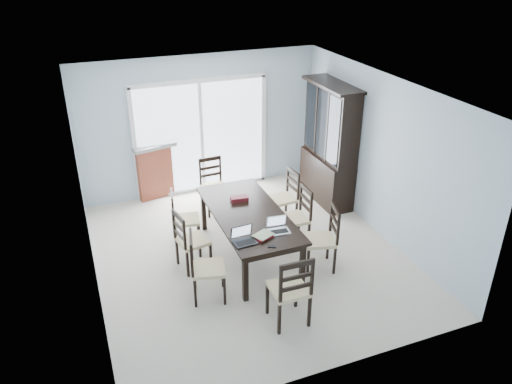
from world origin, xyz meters
TOP-DOWN VIEW (x-y plane):
  - floor at (0.00, 0.00)m, footprint 5.00×5.00m
  - ceiling at (0.00, 0.00)m, footprint 5.00×5.00m
  - back_wall at (0.00, 2.50)m, footprint 4.50×0.02m
  - wall_left at (-2.25, 0.00)m, footprint 0.02×5.00m
  - wall_right at (2.25, 0.00)m, footprint 0.02×5.00m
  - balcony at (0.00, 3.50)m, footprint 4.50×2.00m
  - railing at (0.00, 4.50)m, footprint 4.50×0.06m
  - dining_table at (0.00, 0.00)m, footprint 1.00×2.20m
  - china_hutch at (2.02, 1.25)m, footprint 0.50×1.38m
  - sliding_door at (0.00, 2.48)m, footprint 2.52×0.05m
  - chair_left_near at (-0.94, -0.73)m, footprint 0.53×0.52m
  - chair_left_mid at (-0.95, -0.00)m, footprint 0.49×0.48m
  - chair_left_far at (-0.88, 0.69)m, footprint 0.48×0.47m
  - chair_right_near at (0.94, -0.69)m, footprint 0.54×0.53m
  - chair_right_mid at (0.87, 0.05)m, footprint 0.44×0.43m
  - chair_right_far at (0.99, 0.77)m, footprint 0.45×0.44m
  - chair_end_near at (-0.06, -1.67)m, footprint 0.46×0.47m
  - chair_end_far at (-0.06, 1.64)m, footprint 0.44×0.45m
  - laptop_dark at (-0.33, -0.76)m, footprint 0.32×0.23m
  - laptop_silver at (0.20, -0.67)m, footprint 0.31×0.23m
  - book_stack at (-0.06, -0.72)m, footprint 0.32×0.29m
  - cell_phone at (-0.04, -0.98)m, footprint 0.12×0.10m
  - game_box at (0.00, 0.40)m, footprint 0.29×0.17m
  - hot_tub at (-0.48, 3.38)m, footprint 2.35×2.19m

SIDE VIEW (x-z plane):
  - balcony at x=0.00m, z-range -0.10..0.00m
  - floor at x=0.00m, z-range 0.00..0.00m
  - hot_tub at x=-0.48m, z-range 0.00..1.04m
  - railing at x=0.00m, z-range 0.00..1.10m
  - chair_left_far at x=-0.88m, z-range 0.03..1.09m
  - chair_right_far at x=0.99m, z-range 0.03..1.11m
  - chair_left_mid at x=-0.95m, z-range 0.03..1.12m
  - chair_end_far at x=-0.06m, z-range 0.03..1.15m
  - chair_right_mid at x=0.87m, z-range 0.03..1.15m
  - chair_left_near at x=-0.94m, z-range 0.03..1.17m
  - chair_right_near at x=0.94m, z-range 0.03..1.18m
  - chair_end_near at x=-0.06m, z-range 0.03..1.23m
  - dining_table at x=0.00m, z-range 0.30..1.05m
  - cell_phone at x=-0.04m, z-range 0.75..0.76m
  - book_stack at x=-0.06m, z-range 0.75..0.79m
  - game_box at x=0.00m, z-range 0.75..0.82m
  - laptop_silver at x=0.20m, z-range 0.70..0.90m
  - laptop_dark at x=-0.33m, z-range 0.70..0.91m
  - china_hutch at x=2.02m, z-range -0.03..2.17m
  - sliding_door at x=0.00m, z-range 0.00..2.18m
  - back_wall at x=0.00m, z-range 0.00..2.60m
  - wall_left at x=-2.25m, z-range 0.00..2.60m
  - wall_right at x=2.25m, z-range 0.00..2.60m
  - ceiling at x=0.00m, z-range 2.60..2.60m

